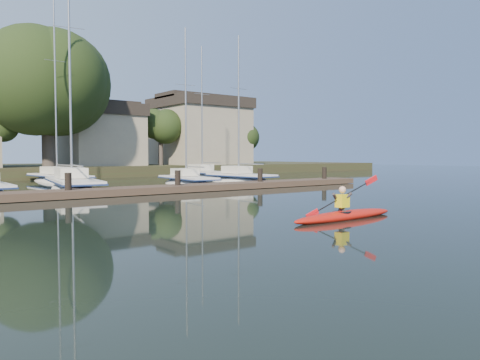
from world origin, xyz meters
TOP-DOWN VIEW (x-y plane):
  - ground at (0.00, 0.00)m, footprint 160.00×160.00m
  - kayak at (1.52, 1.01)m, footprint 4.64×0.93m
  - dock at (0.00, 14.00)m, footprint 34.00×2.00m
  - sailboat_2 at (-1.20, 18.90)m, footprint 3.86×10.05m
  - sailboat_3 at (6.84, 19.28)m, footprint 2.77×7.62m
  - sailboat_4 at (11.52, 19.30)m, footprint 2.57×7.38m
  - sailboat_6 at (0.61, 27.66)m, footprint 2.89×9.99m
  - sailboat_7 at (13.20, 26.92)m, footprint 2.30×8.21m
  - shore at (1.61, 40.29)m, footprint 90.00×25.25m

SIDE VIEW (x-z plane):
  - sailboat_2 at x=-1.20m, z-range -8.32..7.92m
  - sailboat_4 at x=11.52m, z-range -6.38..5.98m
  - sailboat_7 at x=13.20m, z-range -6.78..6.39m
  - sailboat_6 at x=0.61m, z-range -8.01..7.65m
  - sailboat_3 at x=6.84m, z-range -6.19..5.83m
  - ground at x=0.00m, z-range 0.00..0.00m
  - kayak at x=1.52m, z-range -0.56..0.92m
  - dock at x=0.00m, z-range -0.70..1.10m
  - shore at x=1.61m, z-range -3.15..9.60m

